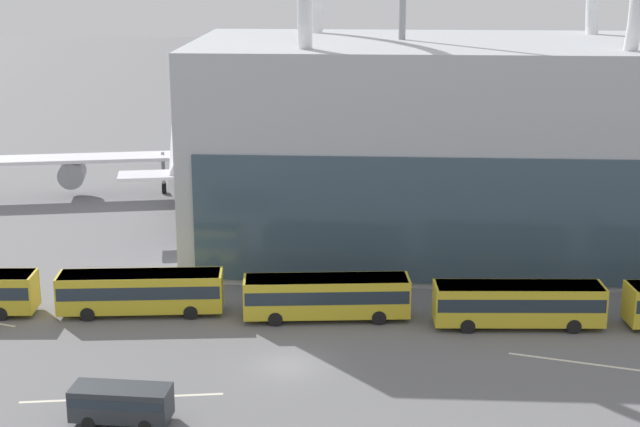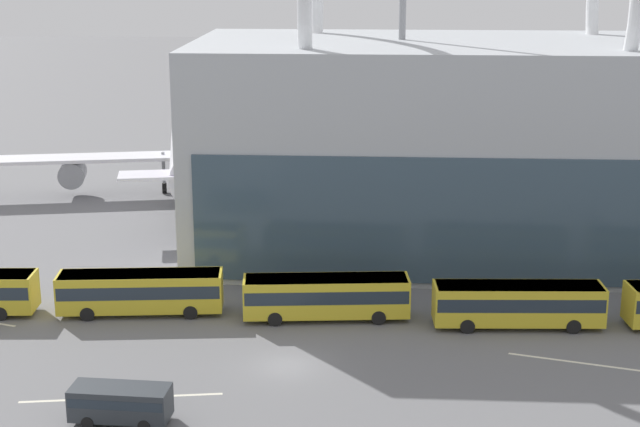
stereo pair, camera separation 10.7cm
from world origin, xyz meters
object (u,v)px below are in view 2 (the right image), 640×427
object	(u,v)px
airliner_at_gate_far	(197,144)
service_van_foreground	(120,401)
shuttle_bus_1	(140,290)
shuttle_bus_2	(326,295)
shuttle_bus_3	(518,302)

from	to	relation	value
airliner_at_gate_far	service_van_foreground	size ratio (longest dim) A/B	8.32
shuttle_bus_1	shuttle_bus_2	xyz separation A→B (m)	(13.16, -0.18, 0.00)
airliner_at_gate_far	shuttle_bus_2	xyz separation A→B (m)	(15.61, -36.47, -3.15)
shuttle_bus_1	service_van_foreground	world-z (taller)	shuttle_bus_1
airliner_at_gate_far	shuttle_bus_2	world-z (taller)	airliner_at_gate_far
shuttle_bus_1	shuttle_bus_3	bearing A→B (deg)	-7.93
airliner_at_gate_far	shuttle_bus_3	distance (m)	47.10
shuttle_bus_1	service_van_foreground	bearing A→B (deg)	-86.42
airliner_at_gate_far	service_van_foreground	distance (m)	52.88
shuttle_bus_3	service_van_foreground	distance (m)	28.13
shuttle_bus_1	service_van_foreground	size ratio (longest dim) A/B	2.12
airliner_at_gate_far	shuttle_bus_2	distance (m)	39.79
shuttle_bus_3	service_van_foreground	xyz separation A→B (m)	(-23.58, -15.33, -0.55)
airliner_at_gate_far	shuttle_bus_1	distance (m)	36.51
airliner_at_gate_far	shuttle_bus_1	xyz separation A→B (m)	(2.45, -36.29, -3.15)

